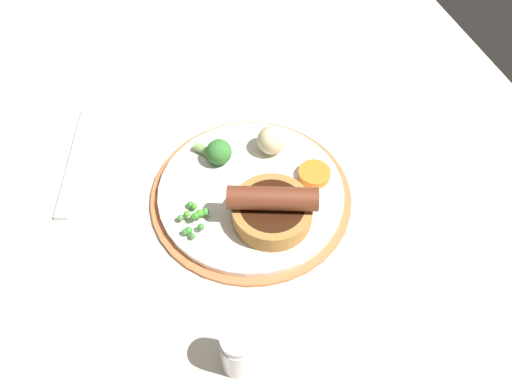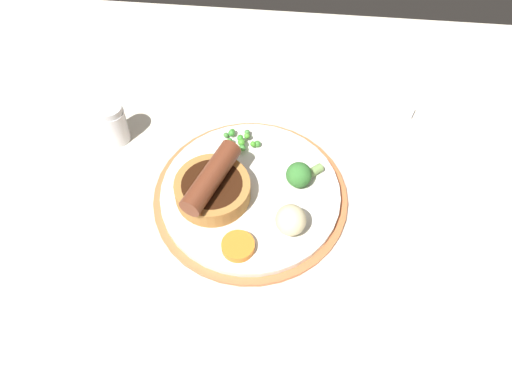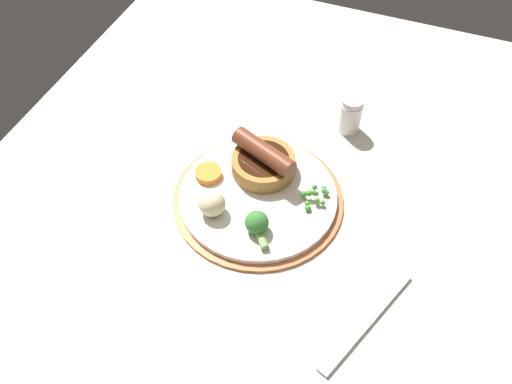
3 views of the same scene
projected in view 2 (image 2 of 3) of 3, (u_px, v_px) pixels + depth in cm
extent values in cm
cube|color=beige|center=(263.00, 223.00, 72.58)|extent=(110.00, 80.00, 3.00)
cylinder|color=#CC6B3D|center=(250.00, 197.00, 72.66)|extent=(24.71, 24.71, 0.50)
cylinder|color=silver|center=(250.00, 195.00, 72.28)|extent=(22.73, 22.73, 1.40)
cylinder|color=#AD7538|center=(213.00, 190.00, 70.34)|extent=(9.42, 9.42, 2.59)
cylinder|color=#33190C|center=(212.00, 185.00, 69.40)|extent=(7.54, 7.54, 0.30)
cylinder|color=brown|center=(211.00, 177.00, 68.15)|extent=(6.37, 10.54, 2.72)
sphere|color=#4C9A36|center=(232.00, 132.00, 76.46)|extent=(0.80, 0.80, 0.80)
sphere|color=#4B9A2E|center=(247.00, 136.00, 75.68)|extent=(0.82, 0.82, 0.82)
sphere|color=green|center=(241.00, 142.00, 74.70)|extent=(0.97, 0.97, 0.97)
sphere|color=#3D8734|center=(242.00, 148.00, 74.53)|extent=(0.90, 0.90, 0.90)
sphere|color=#408235|center=(226.00, 135.00, 76.28)|extent=(0.71, 0.71, 0.71)
sphere|color=#378D32|center=(230.00, 141.00, 75.26)|extent=(0.79, 0.79, 0.79)
sphere|color=#439828|center=(253.00, 144.00, 75.21)|extent=(0.76, 0.76, 0.76)
sphere|color=#418739|center=(247.00, 132.00, 76.36)|extent=(0.75, 0.75, 0.75)
sphere|color=#408426|center=(240.00, 137.00, 75.14)|extent=(0.74, 0.74, 0.74)
sphere|color=green|center=(232.00, 133.00, 76.16)|extent=(0.88, 0.88, 0.88)
sphere|color=green|center=(240.00, 138.00, 74.93)|extent=(0.81, 0.81, 0.81)
sphere|color=#428E33|center=(257.00, 144.00, 75.56)|extent=(0.91, 0.91, 0.91)
sphere|color=#387A33|center=(299.00, 175.00, 71.23)|extent=(3.26, 3.26, 3.26)
cylinder|color=#7A9E56|center=(313.00, 172.00, 72.83)|extent=(2.78, 2.57, 1.14)
ellipsoid|color=beige|center=(291.00, 220.00, 67.19)|extent=(4.30, 4.41, 3.78)
cylinder|color=orange|center=(238.00, 246.00, 66.75)|extent=(4.17, 4.17, 1.05)
cube|color=silver|center=(353.00, 94.00, 82.84)|extent=(17.40, 7.87, 0.60)
cylinder|color=silver|center=(114.00, 125.00, 76.32)|extent=(3.48, 3.48, 5.31)
cylinder|color=silver|center=(109.00, 109.00, 73.72)|extent=(3.30, 3.30, 1.00)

